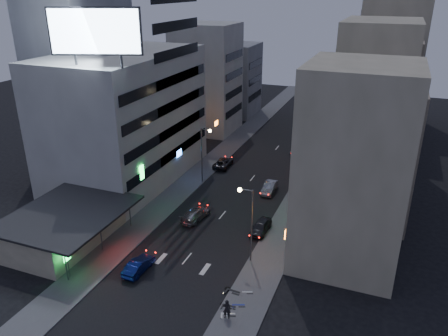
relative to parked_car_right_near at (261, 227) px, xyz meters
The scene contains 29 objects.
ground 13.10m from the parked_car_right_near, 115.35° to the right, with size 180.00×180.00×0.00m, color black.
sidewalk_left 22.71m from the parked_car_right_near, 126.80° to the left, with size 4.00×120.00×0.12m, color #4C4C4F.
sidewalk_right 18.35m from the parked_car_right_near, 82.48° to the left, with size 4.00×120.00×0.12m, color #4C4C4F.
food_court 21.87m from the parked_car_right_near, 153.27° to the right, with size 11.00×13.00×3.88m.
white_building 25.43m from the parked_car_right_near, 160.10° to the left, with size 14.00×24.00×18.00m, color beige.
grey_tower 37.27m from the parked_car_right_near, 160.51° to the left, with size 10.00×14.00×34.00m, color gray.
shophouse_near 13.29m from the parked_car_right_near, ahead, with size 10.00×11.00×20.00m, color #C4B699.
shophouse_mid 15.97m from the parked_car_right_near, 45.80° to the left, with size 11.00×12.00×16.00m, color gray.
shophouse_far 27.05m from the parked_car_right_near, 67.93° to the left, with size 10.00×14.00×22.00m, color #C4B699.
far_left_a 40.41m from the parked_car_right_near, 122.45° to the left, with size 11.00×10.00×20.00m, color beige.
far_left_b 51.43m from the parked_car_right_near, 115.07° to the left, with size 12.00×10.00×15.00m, color gray.
far_right_a 40.31m from the parked_car_right_near, 75.46° to the left, with size 11.00×12.00×18.00m, color gray.
far_right_b 54.39m from the parked_car_right_near, 78.73° to the left, with size 12.00×12.00×24.00m, color #C4B699.
billboard 28.07m from the parked_car_right_near, behind, with size 9.52×3.75×6.20m.
street_lamp_right_near 7.46m from the parked_car_right_near, 87.01° to the right, with size 1.60×0.44×8.02m.
street_lamp_left 16.05m from the parked_car_right_near, 138.49° to the left, with size 1.60×0.44×8.02m.
street_lamp_right_far 28.57m from the parked_car_right_near, 89.38° to the left, with size 1.60×0.44×8.02m.
parked_car_right_near is the anchor object (origin of this frame).
parked_car_right_mid 10.73m from the parked_car_right_near, 100.73° to the left, with size 1.47×4.22×1.39m, color #9D9FA5.
parked_car_left 20.05m from the parked_car_right_near, 123.96° to the left, with size 2.18×4.74×1.32m, color #27262B.
parked_car_right_far 26.78m from the parked_car_right_near, 93.53° to the left, with size 2.14×5.27×1.53m, color gray.
road_car_blue 14.66m from the parked_car_right_near, 128.19° to the right, with size 1.43×4.11×1.36m, color navy.
road_car_silver 8.24m from the parked_car_right_near, behind, with size 1.93×4.76×1.38m, color #93959B.
person 14.67m from the parked_car_right_near, 84.26° to the right, with size 0.68×0.45×1.86m, color black.
scooter_black_a 13.06m from the parked_car_right_near, 82.35° to the right, with size 1.86×0.62×1.14m, color black, non-canonical shape.
scooter_silver_a 13.91m from the parked_car_right_near, 81.91° to the right, with size 1.85×0.62×1.13m, color #9D9FA5, non-canonical shape.
scooter_blue 12.60m from the parked_car_right_near, 79.29° to the right, with size 1.68×0.56×1.03m, color navy, non-canonical shape.
scooter_black_b 11.09m from the parked_car_right_near, 82.40° to the right, with size 2.03×0.68×1.24m, color black, non-canonical shape.
scooter_silver_b 10.73m from the parked_car_right_near, 76.94° to the right, with size 1.60×0.53×0.98m, color #AFB1B7, non-canonical shape.
Camera 1 is at (17.55, -30.10, 26.28)m, focal length 35.00 mm.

